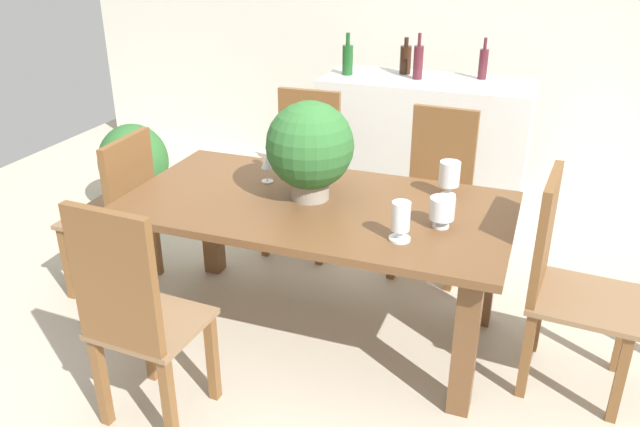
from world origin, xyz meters
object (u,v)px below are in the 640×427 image
Objects in this scene: chair_far_right at (437,183)px; flower_centerpiece at (310,148)px; chair_near_left at (134,312)px; wine_bottle_dark at (483,63)px; chair_far_left at (305,163)px; crystal_vase_center_near at (401,219)px; kitchen_counter at (423,145)px; wine_bottle_green at (406,59)px; crystal_vase_right at (449,175)px; potted_plant_floor at (134,165)px; wine_glass at (267,163)px; dining_table at (317,225)px; chair_head_end at (119,206)px; chair_foot_end at (563,275)px; wine_bottle_clear at (418,62)px; crystal_vase_left at (442,209)px; wine_bottle_tall at (348,59)px.

chair_far_right is 1.12m from flower_centerpiece.
wine_bottle_dark is (0.96, 2.91, 0.51)m from chair_near_left.
chair_far_left reaches higher than crystal_vase_center_near.
kitchen_counter is 0.64m from wine_bottle_green.
chair_far_left reaches higher than crystal_vase_right.
chair_far_left reaches higher than kitchen_counter.
wine_bottle_dark reaches higher than crystal_vase_right.
chair_far_left is 1.57× the size of potted_plant_floor.
wine_bottle_green is at bearing -94.71° from chair_near_left.
wine_bottle_dark is at bearing 2.07° from wine_bottle_green.
crystal_vase_right is at bearing -126.60° from chair_near_left.
kitchen_counter is (0.51, 1.65, -0.36)m from wine_glass.
kitchen_counter is at bearing 84.82° from dining_table.
chair_head_end is 1.44× the size of potted_plant_floor.
dining_table is at bearing 95.07° from chair_foot_end.
wine_bottle_dark reaches higher than dining_table.
chair_far_right is at bearing -68.42° from wine_bottle_clear.
chair_far_left reaches higher than dining_table.
dining_table is 0.40m from flower_centerpiece.
chair_foot_end is 2.14m from wine_bottle_dark.
chair_far_right is 1.06m from crystal_vase_left.
wine_glass is at bearing 152.88° from crystal_vase_center_near.
crystal_vase_left is at bearing 101.95° from chair_foot_end.
flower_centerpiece is at bearing -115.35° from chair_far_right.
wine_bottle_dark is 0.90× the size of wine_bottle_clear.
wine_bottle_tall is at bearing 138.79° from chair_far_right.
flower_centerpiece is 1.92m from wine_bottle_green.
wine_bottle_clear is (-1.10, 1.81, 0.54)m from chair_foot_end.
wine_glass is 1.79m from potted_plant_floor.
dining_table is at bearing -28.83° from potted_plant_floor.
flower_centerpiece reaches higher than crystal_vase_left.
wine_bottle_clear is at bearing 22.53° from potted_plant_floor.
crystal_vase_left is (0.20, -1.01, 0.28)m from chair_far_right.
chair_near_left reaches higher than chair_head_end.
chair_far_left is 1.21m from chair_head_end.
dining_table is 0.59m from crystal_vase_center_near.
chair_far_right is at bearing 61.80° from flower_centerpiece.
potted_plant_floor is (-2.44, 0.71, -0.51)m from crystal_vase_right.
crystal_vase_left is 1.97m from kitchen_counter.
wine_bottle_dark is at bearing 11.94° from wine_bottle_tall.
chair_far_left is at bearing 96.56° from wine_glass.
chair_foot_end is 0.69× the size of kitchen_counter.
chair_far_left is at bearing -111.49° from wine_bottle_green.
chair_head_end is at bearing -178.16° from flower_centerpiece.
wine_glass is at bearing -115.72° from wine_bottle_dark.
crystal_vase_right is at bearing -71.43° from wine_bottle_clear.
chair_near_left is 2.76m from wine_bottle_tall.
wine_bottle_clear is (0.12, -0.14, 0.02)m from wine_bottle_green.
kitchen_counter is 2.25× the size of potted_plant_floor.
wine_bottle_tall is at bearing -155.16° from wine_bottle_green.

